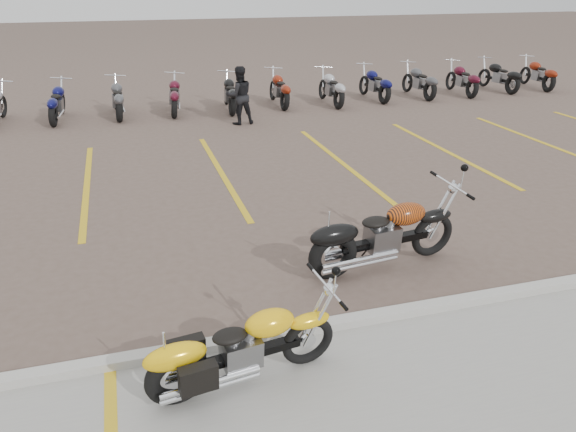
# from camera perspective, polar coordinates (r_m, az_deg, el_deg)

# --- Properties ---
(ground) EXTENTS (100.00, 100.00, 0.00)m
(ground) POSITION_cam_1_polar(r_m,az_deg,el_deg) (8.34, -1.78, -4.13)
(ground) COLOR brown
(ground) RESTS_ON ground
(curb) EXTENTS (60.00, 0.18, 0.12)m
(curb) POSITION_cam_1_polar(r_m,az_deg,el_deg) (6.66, 2.79, -11.25)
(curb) COLOR #ADAAA3
(curb) RESTS_ON ground
(parking_stripes) EXTENTS (38.00, 5.50, 0.01)m
(parking_stripes) POSITION_cam_1_polar(r_m,az_deg,el_deg) (11.95, -6.79, 4.38)
(parking_stripes) COLOR gold
(parking_stripes) RESTS_ON ground
(yellow_cruiser) EXTENTS (2.00, 0.44, 0.83)m
(yellow_cruiser) POSITION_cam_1_polar(r_m,az_deg,el_deg) (5.75, -5.03, -13.40)
(yellow_cruiser) COLOR black
(yellow_cruiser) RESTS_ON ground
(flame_cruiser) EXTENTS (2.33, 0.46, 0.96)m
(flame_cruiser) POSITION_cam_1_polar(r_m,az_deg,el_deg) (7.92, 9.31, -2.15)
(flame_cruiser) COLOR black
(flame_cruiser) RESTS_ON ground
(person_b) EXTENTS (0.81, 0.65, 1.58)m
(person_b) POSITION_cam_1_polar(r_m,az_deg,el_deg) (15.86, -4.96, 12.10)
(person_b) COLOR black
(person_b) RESTS_ON ground
(bg_bike_row) EXTENTS (22.16, 2.02, 1.10)m
(bg_bike_row) POSITION_cam_1_polar(r_m,az_deg,el_deg) (17.97, -3.58, 12.67)
(bg_bike_row) COLOR black
(bg_bike_row) RESTS_ON ground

